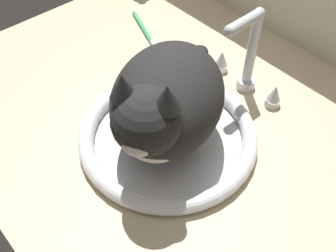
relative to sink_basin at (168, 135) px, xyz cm
name	(u,v)px	position (x,y,z in cm)	size (l,w,h in cm)	color
countertop	(184,129)	(-0.88, 5.05, -2.80)	(105.97, 74.74, 3.00)	#CCB793
sink_basin	(168,135)	(0.00, 0.00, 0.00)	(33.59, 33.59, 2.92)	white
faucet	(248,60)	(0.00, 21.39, 6.34)	(17.70, 10.98, 19.18)	silver
cat	(165,103)	(0.87, -1.55, 10.37)	(28.41, 35.66, 20.58)	black
toothbrush	(145,31)	(-29.18, 18.59, -0.68)	(16.22, 6.89, 1.70)	#3FB266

